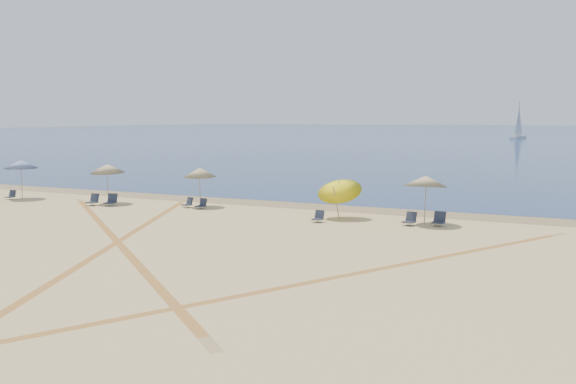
% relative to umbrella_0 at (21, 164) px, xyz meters
% --- Properties ---
extents(ocean, '(500.00, 500.00, 0.00)m').
position_rel_umbrella_0_xyz_m(ocean, '(18.86, 205.71, -2.26)').
color(ocean, '#0C2151').
rests_on(ocean, ground).
extents(wet_sand, '(500.00, 500.00, 0.00)m').
position_rel_umbrella_0_xyz_m(wet_sand, '(18.86, 4.71, -2.26)').
color(wet_sand, olive).
rests_on(wet_sand, ground).
extents(umbrella_0, '(2.17, 2.17, 2.61)m').
position_rel_umbrella_0_xyz_m(umbrella_0, '(0.00, 0.00, 0.00)').
color(umbrella_0, gray).
rests_on(umbrella_0, ground).
extents(umbrella_1, '(2.11, 2.13, 2.52)m').
position_rel_umbrella_0_xyz_m(umbrella_1, '(6.68, 0.55, -0.09)').
color(umbrella_1, gray).
rests_on(umbrella_1, ground).
extents(umbrella_2, '(1.92, 1.93, 2.40)m').
position_rel_umbrella_0_xyz_m(umbrella_2, '(12.65, 1.71, -0.21)').
color(umbrella_2, gray).
rests_on(umbrella_2, ground).
extents(umbrella_3, '(2.33, 2.32, 2.47)m').
position_rel_umbrella_0_xyz_m(umbrella_3, '(21.67, 0.98, -0.59)').
color(umbrella_3, gray).
rests_on(umbrella_3, ground).
extents(umbrella_4, '(2.23, 2.28, 2.54)m').
position_rel_umbrella_0_xyz_m(umbrella_4, '(26.15, 1.16, -0.11)').
color(umbrella_4, gray).
rests_on(umbrella_4, ground).
extents(chair_0, '(0.55, 0.62, 0.59)m').
position_rel_umbrella_0_xyz_m(chair_0, '(-0.41, -0.53, -2.01)').
color(chair_0, '#1C212E').
rests_on(chair_0, ground).
extents(chair_1, '(0.60, 0.69, 0.70)m').
position_rel_umbrella_0_xyz_m(chair_1, '(6.40, -0.49, -1.96)').
color(chair_1, '#1C212E').
rests_on(chair_1, ground).
extents(chair_2, '(0.73, 0.81, 0.73)m').
position_rel_umbrella_0_xyz_m(chair_2, '(7.54, -0.19, -1.95)').
color(chair_2, '#1C212E').
rests_on(chair_2, ground).
extents(chair_3, '(0.66, 0.71, 0.60)m').
position_rel_umbrella_0_xyz_m(chair_3, '(12.15, 1.14, -2.00)').
color(chair_3, '#1C212E').
rests_on(chair_3, ground).
extents(chair_4, '(0.60, 0.67, 0.60)m').
position_rel_umbrella_0_xyz_m(chair_4, '(13.18, 1.03, -2.00)').
color(chair_4, '#1C212E').
rests_on(chair_4, ground).
extents(chair_5, '(0.53, 0.61, 0.60)m').
position_rel_umbrella_0_xyz_m(chair_5, '(21.10, -0.48, -2.00)').
color(chair_5, '#1C212E').
rests_on(chair_5, ground).
extents(chair_6, '(0.68, 0.75, 0.66)m').
position_rel_umbrella_0_xyz_m(chair_6, '(25.58, 0.50, -1.98)').
color(chair_6, '#1C212E').
rests_on(chair_6, ground).
extents(chair_7, '(0.63, 0.72, 0.70)m').
position_rel_umbrella_0_xyz_m(chair_7, '(26.92, 0.92, -1.96)').
color(chair_7, '#1C212E').
rests_on(chair_7, ground).
extents(sailboat_1, '(3.62, 6.35, 9.22)m').
position_rel_umbrella_0_xyz_m(sailboat_1, '(21.44, 135.02, 0.52)').
color(sailboat_1, white).
rests_on(sailboat_1, ocean).
extents(tire_tracks, '(50.37, 42.64, 0.00)m').
position_rel_umbrella_0_xyz_m(tire_tracks, '(18.24, -9.25, -2.26)').
color(tire_tracks, tan).
rests_on(tire_tracks, ground).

